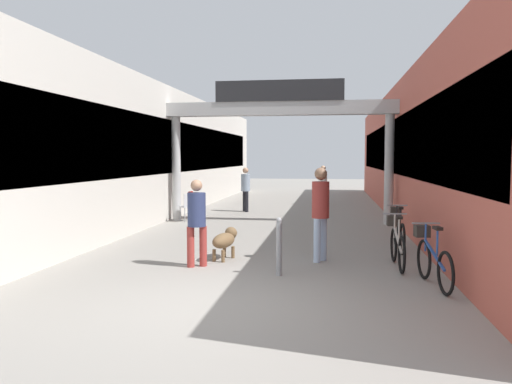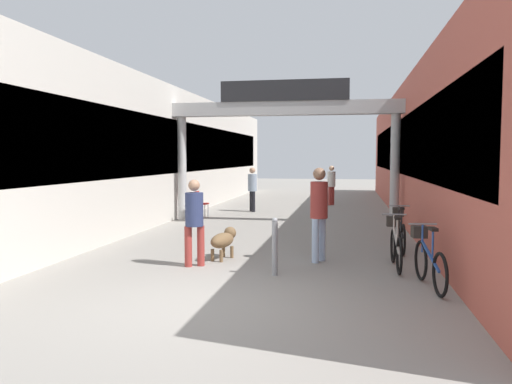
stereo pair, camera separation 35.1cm
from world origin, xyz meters
TOP-DOWN VIEW (x-y plane):
  - ground_plane at (0.00, 0.00)m, footprint 80.00×80.00m
  - storefront_left at (-5.09, 11.00)m, footprint 3.00×26.00m
  - storefront_right at (5.09, 11.00)m, footprint 3.00×26.00m
  - arcade_sign_gateway at (0.00, 8.91)m, footprint 7.40×0.47m
  - pedestrian_with_dog at (-0.87, 2.35)m, footprint 0.46×0.46m
  - pedestrian_companion at (1.41, 3.17)m, footprint 0.46×0.46m
  - pedestrian_carrying_crate at (-1.56, 11.76)m, footprint 0.46×0.46m
  - pedestrian_elderly_walking at (1.27, 14.88)m, footprint 0.46×0.46m
  - dog_on_leash at (-0.49, 3.10)m, footprint 0.51×0.88m
  - bicycle_blue_nearest at (3.23, 1.61)m, footprint 0.46×1.68m
  - bicycle_silver_second at (2.85, 2.96)m, footprint 0.46×1.69m
  - bicycle_black_third at (3.11, 4.71)m, footprint 0.46×1.69m
  - bollard_post_metal at (0.72, 1.89)m, footprint 0.10×0.10m
  - cafe_chair_aluminium_nearer at (-2.88, 8.65)m, footprint 0.57×0.57m
  - cafe_chair_red_farther at (-3.00, 9.67)m, footprint 0.42×0.42m

SIDE VIEW (x-z plane):
  - ground_plane at x=0.00m, z-range 0.00..0.00m
  - dog_on_leash at x=-0.49m, z-range 0.08..0.70m
  - bicycle_blue_nearest at x=3.23m, z-range -0.05..0.93m
  - bicycle_silver_second at x=2.85m, z-range -0.05..0.93m
  - bicycle_black_third at x=3.11m, z-range -0.05..0.93m
  - bollard_post_metal at x=0.72m, z-range 0.01..1.02m
  - cafe_chair_aluminium_nearer at x=-2.88m, z-range 0.10..0.99m
  - cafe_chair_red_farther at x=-3.00m, z-range 0.10..0.99m
  - pedestrian_with_dog at x=-0.87m, z-range 0.11..1.75m
  - pedestrian_carrying_crate at x=-1.56m, z-range 0.12..1.78m
  - pedestrian_elderly_walking at x=1.27m, z-range 0.12..1.80m
  - pedestrian_companion at x=1.41m, z-range 0.15..2.00m
  - storefront_left at x=-5.09m, z-range 0.00..4.36m
  - storefront_right at x=5.09m, z-range 0.00..4.36m
  - arcade_sign_gateway at x=0.00m, z-range 0.96..5.37m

